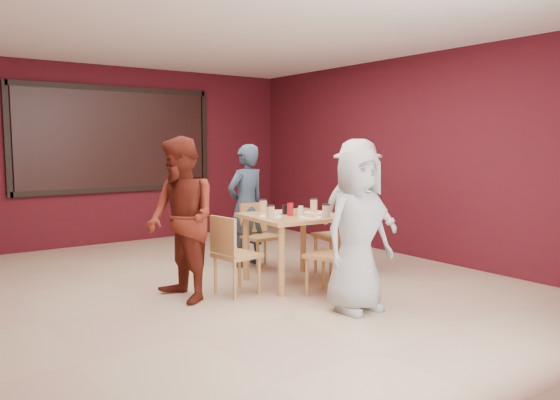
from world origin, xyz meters
TOP-DOWN VIEW (x-y plane):
  - floor at (0.00, 0.00)m, footprint 7.00×7.00m
  - window_blinds at (0.00, 3.45)m, footprint 3.00×0.02m
  - dining_table at (0.74, -0.19)m, footprint 1.08×1.08m
  - chair_front at (0.76, -0.90)m, footprint 0.53×0.53m
  - chair_back at (0.83, 0.66)m, footprint 0.41×0.41m
  - chair_left at (-0.09, -0.22)m, footprint 0.46×0.46m
  - chair_right at (1.48, -0.22)m, footprint 0.55×0.55m
  - diner_front at (0.61, -1.38)m, footprint 0.76×0.50m
  - diner_back at (0.78, 0.87)m, footprint 0.63×0.46m
  - diner_left at (-0.60, -0.10)m, footprint 0.67×0.84m
  - diner_right at (1.80, -0.13)m, footprint 0.83×1.17m

SIDE VIEW (x-z plane):
  - floor at x=0.00m, z-range 0.00..0.00m
  - chair_back at x=0.83m, z-range 0.05..0.88m
  - chair_left at x=-0.09m, z-range 0.06..0.90m
  - chair_front at x=0.76m, z-range 0.06..0.92m
  - chair_right at x=1.48m, z-range 0.06..1.03m
  - dining_table at x=0.74m, z-range 0.22..1.16m
  - diner_front at x=0.61m, z-range 0.00..1.55m
  - diner_back at x=0.78m, z-range 0.00..1.58m
  - diner_right at x=1.80m, z-range 0.00..1.65m
  - diner_left at x=-0.60m, z-range 0.00..1.67m
  - window_blinds at x=0.00m, z-range 0.90..2.40m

